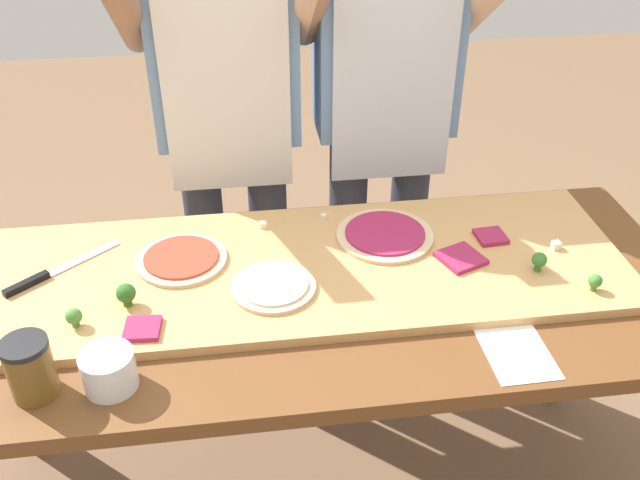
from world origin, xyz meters
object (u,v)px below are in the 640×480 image
object	(u,v)px
cheese_crumble_b	(556,245)
pizza_slice_far_right	(491,236)
broccoli_floret_back_left	(595,281)
cheese_crumble_a	(263,225)
pizza_slice_near_right	(461,258)
chefs_knife	(47,275)
cheese_crumble_c	(324,217)
sauce_jar	(30,368)
broccoli_floret_center_right	(74,317)
pizza_whole_beet_magenta	(385,235)
flour_cup	(109,372)
broccoli_floret_front_right	(126,294)
cook_left	(228,106)
prep_table	(315,323)
recipe_note	(517,353)
pizza_whole_cheese_artichoke	(273,286)
pizza_slice_near_left	(142,329)
cook_right	(385,97)
broccoli_floret_front_mid	(539,260)
pizza_whole_tomato_red	(181,259)

from	to	relation	value
cheese_crumble_b	pizza_slice_far_right	bearing A→B (deg)	155.76
broccoli_floret_back_left	cheese_crumble_a	size ratio (longest dim) A/B	2.60
pizza_slice_near_right	cheese_crumble_b	bearing A→B (deg)	3.61
chefs_knife	cheese_crumble_c	size ratio (longest dim) A/B	17.21
broccoli_floret_back_left	sauce_jar	distance (m)	1.22
broccoli_floret_center_right	sauce_jar	xyz separation A→B (m)	(-0.05, -0.17, 0.02)
pizza_whole_beet_magenta	cheese_crumble_b	bearing A→B (deg)	-14.63
cheese_crumble_a	pizza_slice_near_right	bearing A→B (deg)	-24.18
cheese_crumble_a	flour_cup	xyz separation A→B (m)	(-0.34, -0.50, 0.00)
pizza_whole_beet_magenta	broccoli_floret_front_right	xyz separation A→B (m)	(-0.63, -0.19, 0.02)
pizza_slice_far_right	cheese_crumble_c	distance (m)	0.43
pizza_whole_beet_magenta	cook_left	world-z (taller)	cook_left
cheese_crumble_c	prep_table	bearing A→B (deg)	-102.19
pizza_slice_far_right	recipe_note	size ratio (longest dim) A/B	0.42
pizza_whole_cheese_artichoke	sauce_jar	xyz separation A→B (m)	(-0.48, -0.24, 0.03)
pizza_slice_near_left	cheese_crumble_c	size ratio (longest dim) A/B	5.30
pizza_slice_far_right	pizza_slice_near_right	world-z (taller)	same
cheese_crumble_b	recipe_note	world-z (taller)	cheese_crumble_b
broccoli_floret_back_left	cook_right	bearing A→B (deg)	116.16
cheese_crumble_c	sauce_jar	size ratio (longest dim) A/B	0.11
chefs_knife	pizza_whole_cheese_artichoke	size ratio (longest dim) A/B	1.24
pizza_slice_far_right	broccoli_floret_front_right	xyz separation A→B (m)	(-0.89, -0.15, 0.03)
pizza_slice_far_right	cook_left	size ratio (longest dim) A/B	0.04
cheese_crumble_a	sauce_jar	world-z (taller)	sauce_jar
cheese_crumble_b	pizza_slice_near_left	bearing A→B (deg)	-169.95
chefs_knife	pizza_slice_near_left	bearing A→B (deg)	-43.53
broccoli_floret_back_left	cheese_crumble_a	world-z (taller)	broccoli_floret_back_left
broccoli_floret_front_mid	cook_right	size ratio (longest dim) A/B	0.03
pizza_whole_cheese_artichoke	broccoli_floret_center_right	bearing A→B (deg)	-170.37
broccoli_floret_center_right	cook_right	size ratio (longest dim) A/B	0.03
broccoli_floret_back_left	recipe_note	world-z (taller)	broccoli_floret_back_left
pizza_whole_cheese_artichoke	sauce_jar	distance (m)	0.54
broccoli_floret_back_left	pizza_whole_beet_magenta	bearing A→B (deg)	147.03
pizza_whole_tomato_red	broccoli_floret_front_right	xyz separation A→B (m)	(-0.11, -0.15, 0.02)
pizza_slice_near_right	pizza_slice_far_right	bearing A→B (deg)	38.16
broccoli_floret_front_mid	broccoli_floret_back_left	xyz separation A→B (m)	(0.10, -0.09, -0.00)
cook_left	broccoli_floret_center_right	bearing A→B (deg)	-117.68
cheese_crumble_c	recipe_note	world-z (taller)	cheese_crumble_c
cheese_crumble_c	pizza_slice_near_right	bearing A→B (deg)	-36.96
cheese_crumble_b	recipe_note	distance (m)	0.39
pizza_whole_tomato_red	pizza_slice_near_left	size ratio (longest dim) A/B	2.93
cook_left	pizza_slice_near_right	bearing A→B (deg)	-45.78
prep_table	chefs_knife	size ratio (longest dim) A/B	7.37
pizza_whole_cheese_artichoke	cook_right	bearing A→B (deg)	57.81
cheese_crumble_c	broccoli_floret_back_left	bearing A→B (deg)	-33.93
pizza_whole_cheese_artichoke	pizza_slice_near_left	size ratio (longest dim) A/B	2.62
recipe_note	broccoli_floret_center_right	bearing A→B (deg)	168.69
pizza_whole_cheese_artichoke	cheese_crumble_a	size ratio (longest dim) A/B	12.10
recipe_note	broccoli_floret_front_mid	bearing A→B (deg)	60.47
pizza_slice_near_right	broccoli_floret_back_left	world-z (taller)	broccoli_floret_back_left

